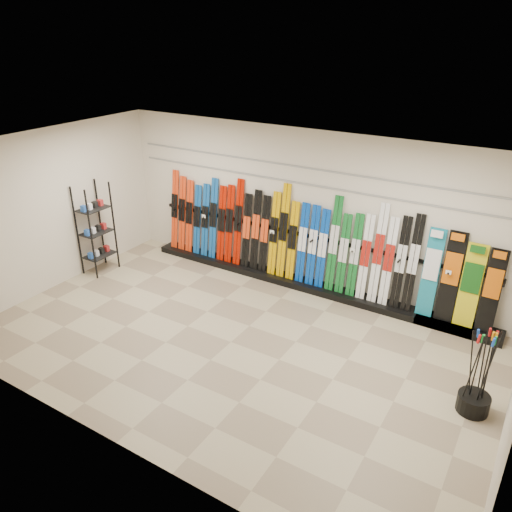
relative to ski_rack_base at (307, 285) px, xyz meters
The scene contains 12 objects.
floor 2.29m from the ski_rack_base, 95.64° to the right, with size 8.00×8.00×0.00m, color #87745D.
back_wall 1.47m from the ski_rack_base, 135.64° to the left, with size 8.00×8.00×0.00m, color beige.
left_wall 5.01m from the ski_rack_base, 151.65° to the right, with size 5.00×5.00×0.00m, color beige.
ceiling 3.73m from the ski_rack_base, 95.64° to the right, with size 8.00×8.00×0.00m, color silver.
ski_rack_base is the anchor object (origin of this frame).
skis 1.10m from the ski_rack_base, behind, with size 5.37×0.27×1.83m.
snowboards 2.81m from the ski_rack_base, ahead, with size 1.23×0.24×1.55m.
accessory_rack 4.35m from the ski_rack_base, 158.78° to the right, with size 0.40×0.60×1.85m, color black.
pole_bin 3.88m from the ski_rack_base, 29.45° to the right, with size 0.42×0.42×0.25m, color black.
ski_poles 3.90m from the ski_rack_base, 28.88° to the right, with size 0.33×0.36×1.18m.
slatwall_rail_0 1.96m from the ski_rack_base, 138.37° to the left, with size 7.60×0.02×0.03m, color gray.
slatwall_rail_1 2.26m from the ski_rack_base, 138.37° to the left, with size 7.60×0.02×0.03m, color gray.
Camera 1 is at (3.85, -5.49, 4.66)m, focal length 35.00 mm.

